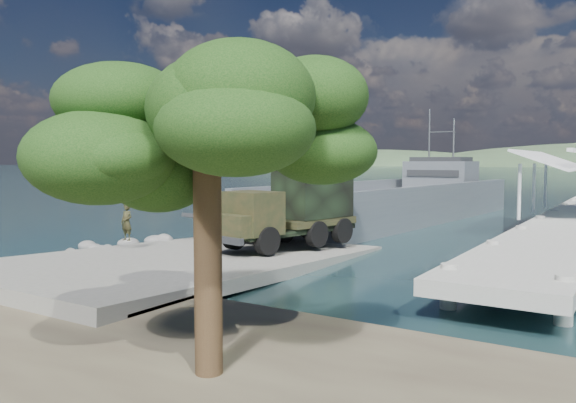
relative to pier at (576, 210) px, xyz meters
The scene contains 8 objects.
ground 22.89m from the pier, 124.71° to the right, with size 1400.00×1400.00×0.00m, color #1A353F.
boat_ramp 23.70m from the pier, 123.33° to the right, with size 10.00×18.00×0.50m, color slate.
shoreline_rocks 26.55m from the pier, 136.42° to the right, with size 3.20×5.60×0.90m, color slate, non-canonical shape.
pier is the anchor object (origin of this frame).
landing_craft 13.67m from the pier, 165.14° to the left, with size 10.94×34.69×10.16m.
military_truck 18.51m from the pier, 125.52° to the right, with size 3.97×8.17×3.64m.
soldier 26.09m from the pier, 129.77° to the right, with size 0.62×0.41×1.70m, color black.
overhang_tree 29.65m from the pier, 98.10° to the right, with size 6.87×6.33×6.24m.
Camera 1 is at (16.32, -18.98, 4.52)m, focal length 35.00 mm.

